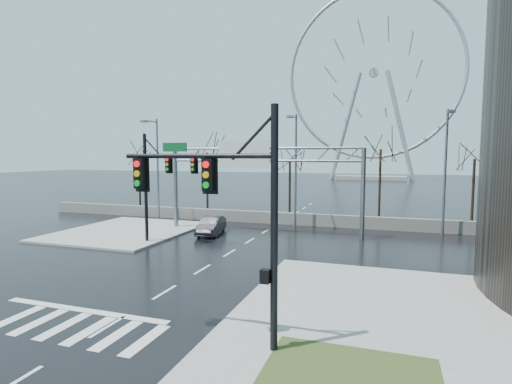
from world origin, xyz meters
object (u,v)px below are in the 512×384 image
at_px(sign_gantry, 257,171).
at_px(car, 211,225).
at_px(signal_mast_near, 234,203).
at_px(ferris_wheel, 373,80).
at_px(signal_mast_far, 159,178).

relative_size(sign_gantry, car, 3.73).
bearing_deg(sign_gantry, signal_mast_near, -73.81).
xyz_separation_m(sign_gantry, car, (-3.48, -1.54, -4.46)).
bearing_deg(car, ferris_wheel, 74.35).
xyz_separation_m(signal_mast_near, car, (-8.99, 17.46, -4.15)).
bearing_deg(ferris_wheel, signal_mast_near, -89.92).
bearing_deg(signal_mast_near, car, 117.25).
xyz_separation_m(signal_mast_far, car, (2.01, 4.46, -4.11)).
xyz_separation_m(signal_mast_far, ferris_wheel, (10.87, 86.04, 21.30)).
relative_size(signal_mast_near, sign_gantry, 0.49).
height_order(signal_mast_far, sign_gantry, signal_mast_far).
relative_size(signal_mast_far, ferris_wheel, 0.16).
bearing_deg(signal_mast_far, signal_mast_near, -49.74).
distance_m(signal_mast_near, car, 20.07).
bearing_deg(signal_mast_near, sign_gantry, 106.19).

